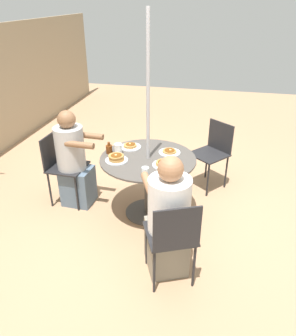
% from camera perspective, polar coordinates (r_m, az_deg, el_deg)
% --- Properties ---
extents(ground_plane, '(12.00, 12.00, 0.00)m').
position_cam_1_polar(ground_plane, '(3.97, 0.00, -7.71)').
color(ground_plane, tan).
extents(patio_table, '(1.06, 1.06, 0.73)m').
position_cam_1_polar(patio_table, '(3.67, 0.00, -0.50)').
color(patio_table, '#4C4742').
rests_on(patio_table, ground).
extents(umbrella_pole, '(0.04, 0.04, 2.23)m').
position_cam_1_polar(umbrella_pole, '(3.45, 0.00, 7.54)').
color(umbrella_pole, '#ADADB2').
rests_on(umbrella_pole, ground).
extents(patio_chair_north, '(0.55, 0.55, 0.87)m').
position_cam_1_polar(patio_chair_north, '(2.82, 4.30, -11.63)').
color(patio_chair_north, '#232326').
rests_on(patio_chair_north, ground).
extents(diner_north, '(0.59, 0.53, 1.19)m').
position_cam_1_polar(diner_north, '(2.94, 3.47, -9.29)').
color(diner_north, gray).
rests_on(diner_north, ground).
extents(patio_chair_east, '(0.58, 0.58, 0.87)m').
position_cam_1_polar(patio_chair_east, '(4.37, 11.28, 3.11)').
color(patio_chair_east, '#232326').
rests_on(patio_chair_east, ground).
extents(patio_chair_south, '(0.43, 0.43, 0.87)m').
position_cam_1_polar(patio_chair_south, '(4.08, -14.84, 0.81)').
color(patio_chair_south, '#232326').
rests_on(patio_chair_south, ground).
extents(diner_south, '(0.36, 0.54, 1.19)m').
position_cam_1_polar(diner_south, '(3.99, -12.81, 0.90)').
color(diner_south, slate).
rests_on(diner_south, ground).
extents(pancake_plate_a, '(0.24, 0.24, 0.05)m').
position_cam_1_polar(pancake_plate_a, '(3.85, -3.11, 3.83)').
color(pancake_plate_a, white).
rests_on(pancake_plate_a, patio_table).
extents(pancake_plate_b, '(0.24, 0.24, 0.05)m').
position_cam_1_polar(pancake_plate_b, '(3.44, 2.78, 0.73)').
color(pancake_plate_b, white).
rests_on(pancake_plate_b, patio_table).
extents(pancake_plate_c, '(0.24, 0.24, 0.04)m').
position_cam_1_polar(pancake_plate_c, '(3.72, 3.76, 2.84)').
color(pancake_plate_c, white).
rests_on(pancake_plate_c, patio_table).
extents(pancake_plate_d, '(0.24, 0.24, 0.08)m').
position_cam_1_polar(pancake_plate_d, '(3.54, -5.52, 1.69)').
color(pancake_plate_d, white).
rests_on(pancake_plate_d, patio_table).
extents(syrup_bottle, '(0.09, 0.07, 0.13)m').
position_cam_1_polar(syrup_bottle, '(3.72, -6.78, 3.33)').
color(syrup_bottle, '#602D0F').
rests_on(syrup_bottle, patio_table).
extents(coffee_cup, '(0.09, 0.09, 0.12)m').
position_cam_1_polar(coffee_cup, '(3.69, -5.22, 3.36)').
color(coffee_cup, white).
rests_on(coffee_cup, patio_table).
extents(drinking_glass_a, '(0.07, 0.07, 0.10)m').
position_cam_1_polar(drinking_glass_a, '(3.20, -0.47, -0.73)').
color(drinking_glass_a, silver).
rests_on(drinking_glass_a, patio_table).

